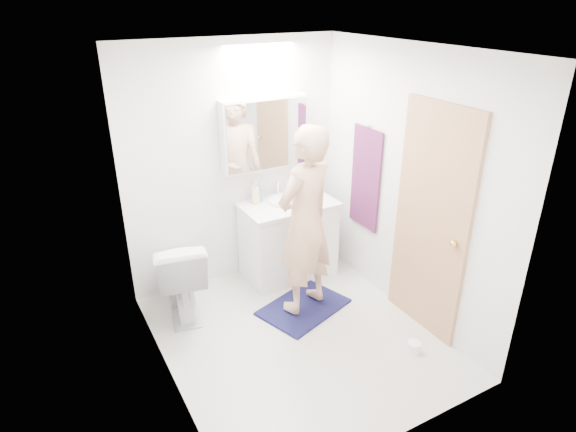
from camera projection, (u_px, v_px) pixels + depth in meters
floor at (297, 336)px, 4.29m from camera, size 2.50×2.50×0.00m
ceiling at (300, 49)px, 3.29m from camera, size 2.50×2.50×0.00m
wall_back at (234, 166)px, 4.79m from camera, size 2.50×0.00×2.50m
wall_front at (408, 290)px, 2.80m from camera, size 2.50×0.00×2.50m
wall_left at (157, 244)px, 3.31m from camera, size 0.00×2.50×2.50m
wall_right at (407, 187)px, 4.28m from camera, size 0.00×2.50×2.50m
vanity_cabinet at (288, 241)px, 5.10m from camera, size 0.90×0.55×0.78m
countertop at (288, 205)px, 4.92m from camera, size 0.95×0.58×0.04m
sink_basin at (287, 200)px, 4.93m from camera, size 0.36×0.36×0.03m
faucet at (278, 188)px, 5.06m from camera, size 0.02×0.02×0.16m
medicine_cabinet at (264, 134)px, 4.73m from camera, size 0.88×0.14×0.70m
mirror_panel at (268, 135)px, 4.67m from camera, size 0.84×0.01×0.66m
toilet at (180, 275)px, 4.47m from camera, size 0.59×0.85×0.79m
bath_rug at (304, 307)px, 4.67m from camera, size 0.93×0.78×0.02m
person at (305, 221)px, 4.29m from camera, size 0.73×0.60×1.74m
door at (431, 223)px, 4.08m from camera, size 0.04×0.80×2.00m
door_knob at (454, 244)px, 3.84m from camera, size 0.06×0.06×0.06m
towel at (366, 179)px, 4.75m from camera, size 0.02×0.42×1.00m
towel_hook at (368, 126)px, 4.52m from camera, size 0.07×0.02×0.02m
soap_bottle_a at (255, 192)px, 4.86m from camera, size 0.09×0.09×0.23m
soap_bottle_b at (259, 194)px, 4.92m from camera, size 0.10×0.10×0.16m
toothbrush_cup at (304, 189)px, 5.15m from camera, size 0.11×0.11×0.08m
toilet_paper_roll at (414, 347)px, 4.08m from camera, size 0.11×0.11×0.10m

